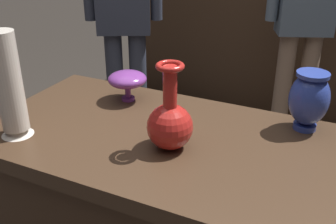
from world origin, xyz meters
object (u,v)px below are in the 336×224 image
Objects in this scene: vase_right_accent at (127,80)px; visitor_center_back at (306,9)px; vase_centerpiece at (170,122)px; vase_left_accent at (9,87)px; visitor_near_left at (123,8)px; vase_tall_behind at (309,99)px.

visitor_center_back is (0.43, 1.36, 0.04)m from vase_right_accent.
vase_centerpiece is 1.83× the size of vase_right_accent.
vase_left_accent is 0.43m from vase_right_accent.
vase_right_accent is 1.08m from visitor_near_left.
visitor_center_back reaches higher than vase_left_accent.
vase_centerpiece is 1.36× the size of vase_tall_behind.
vase_centerpiece is 0.45m from vase_tall_behind.
vase_tall_behind is 0.12× the size of visitor_near_left.
vase_left_accent is at bearing 48.42° from visitor_center_back.
visitor_near_left reaches higher than vase_left_accent.
vase_tall_behind is at bearing 27.87° from vase_left_accent.
vase_tall_behind is 0.58× the size of vase_left_accent.
vase_right_accent is at bearing -175.54° from vase_tall_behind.
visitor_center_back reaches higher than vase_centerpiece.
visitor_near_left is (-0.39, 1.29, -0.04)m from vase_left_accent.
visitor_center_back is at bearing 72.47° from vase_right_accent.
vase_right_accent is at bearing 50.19° from visitor_center_back.
vase_centerpiece is at bearing 16.21° from vase_left_accent.
vase_left_accent is at bearing -152.13° from vase_tall_behind.
vase_tall_behind is 0.12× the size of visitor_center_back.
visitor_near_left is at bearing 106.81° from vase_left_accent.
visitor_center_back is (1.00, 0.44, 0.00)m from visitor_near_left.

